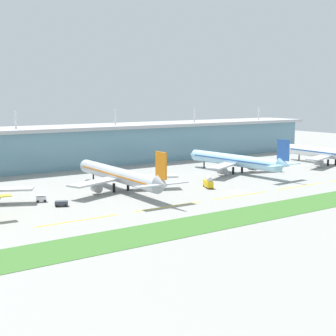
# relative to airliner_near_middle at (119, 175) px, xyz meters

# --- Properties ---
(ground_plane) EXTENTS (600.00, 600.00, 0.00)m
(ground_plane) POSITION_rel_airliner_near_middle_xyz_m (37.20, -28.97, -6.46)
(ground_plane) COLOR gray
(terminal_building) EXTENTS (288.00, 34.00, 30.99)m
(terminal_building) POSITION_rel_airliner_near_middle_xyz_m (37.20, 76.60, 4.74)
(terminal_building) COLOR #6693A8
(terminal_building) RESTS_ON ground
(airliner_near_middle) EXTENTS (48.79, 72.06, 18.90)m
(airliner_near_middle) POSITION_rel_airliner_near_middle_xyz_m (0.00, 0.00, 0.00)
(airliner_near_middle) COLOR #ADB2BC
(airliner_near_middle) RESTS_ON ground
(airliner_far_middle) EXTENTS (48.67, 67.46, 18.90)m
(airliner_far_middle) POSITION_rel_airliner_near_middle_xyz_m (69.91, 7.21, -0.00)
(airliner_far_middle) COLOR #9ED1EA
(airliner_far_middle) RESTS_ON ground
(airliner_farthest) EXTENTS (48.75, 66.94, 18.90)m
(airliner_farthest) POSITION_rel_airliner_near_middle_xyz_m (133.38, -0.77, -0.01)
(airliner_farthest) COLOR white
(airliner_farthest) RESTS_ON ground
(taxiway_stripe_west) EXTENTS (28.00, 0.70, 0.04)m
(taxiway_stripe_west) POSITION_rel_airliner_near_middle_xyz_m (-33.80, -34.96, -6.44)
(taxiway_stripe_west) COLOR yellow
(taxiway_stripe_west) RESTS_ON ground
(taxiway_stripe_mid_west) EXTENTS (28.00, 0.70, 0.04)m
(taxiway_stripe_mid_west) POSITION_rel_airliner_near_middle_xyz_m (0.20, -34.96, -6.44)
(taxiway_stripe_mid_west) COLOR yellow
(taxiway_stripe_mid_west) RESTS_ON ground
(taxiway_stripe_centre) EXTENTS (28.00, 0.70, 0.04)m
(taxiway_stripe_centre) POSITION_rel_airliner_near_middle_xyz_m (34.20, -34.96, -6.44)
(taxiway_stripe_centre) COLOR yellow
(taxiway_stripe_centre) RESTS_ON ground
(taxiway_stripe_mid_east) EXTENTS (28.00, 0.70, 0.04)m
(taxiway_stripe_mid_east) POSITION_rel_airliner_near_middle_xyz_m (68.20, -34.96, -6.44)
(taxiway_stripe_mid_east) COLOR yellow
(taxiway_stripe_mid_east) RESTS_ON ground
(grass_verge) EXTENTS (300.00, 18.00, 0.10)m
(grass_verge) POSITION_rel_airliner_near_middle_xyz_m (37.20, -59.53, -6.41)
(grass_verge) COLOR #3D702D
(grass_verge) RESTS_ON ground
(pushback_tug) EXTENTS (5.01, 4.09, 1.85)m
(pushback_tug) POSITION_rel_airliner_near_middle_xyz_m (-30.31, -13.21, -5.36)
(pushback_tug) COLOR #333842
(pushback_tug) RESTS_ON ground
(baggage_cart) EXTENTS (3.95, 2.81, 2.48)m
(baggage_cart) POSITION_rel_airliner_near_middle_xyz_m (-33.64, -2.38, -5.19)
(baggage_cart) COLOR silver
(baggage_cart) RESTS_ON ground
(fuel_truck) EXTENTS (5.24, 7.64, 4.95)m
(fuel_truck) POSITION_rel_airliner_near_middle_xyz_m (33.93, -15.38, -4.20)
(fuel_truck) COLOR gold
(fuel_truck) RESTS_ON ground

